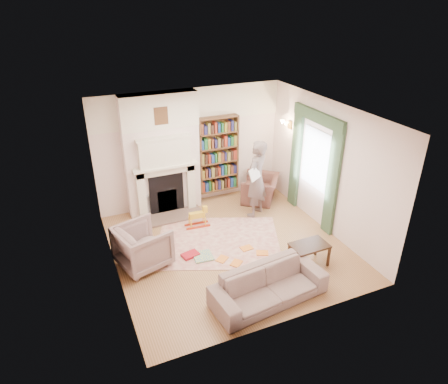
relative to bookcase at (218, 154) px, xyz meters
name	(u,v)px	position (x,y,z in m)	size (l,w,h in m)	color
floor	(229,247)	(-0.65, -2.12, -1.18)	(4.50, 4.50, 0.00)	brown
ceiling	(230,114)	(-0.65, -2.12, 1.62)	(4.50, 4.50, 0.00)	white
wall_back	(191,148)	(-0.65, 0.13, 0.22)	(4.50, 4.50, 0.00)	white
wall_front	(293,248)	(-0.65, -4.37, 0.22)	(4.50, 4.50, 0.00)	white
wall_left	(109,208)	(-2.90, -2.12, 0.22)	(4.50, 4.50, 0.00)	white
wall_right	(327,167)	(1.60, -2.12, 0.22)	(4.50, 4.50, 0.00)	white
fireplace	(162,156)	(-1.40, -0.07, 0.21)	(1.70, 0.58, 2.80)	white
bookcase	(218,154)	(0.00, 0.00, 0.00)	(1.00, 0.24, 1.85)	brown
window	(315,159)	(1.58, -1.72, 0.27)	(0.02, 0.90, 1.30)	silver
curtain_left	(333,182)	(1.55, -2.42, 0.02)	(0.07, 0.32, 2.40)	#2E4831
curtain_right	(296,158)	(1.55, -1.02, 0.02)	(0.07, 0.32, 2.40)	#2E4831
pelmet	(318,117)	(1.54, -1.72, 1.20)	(0.09, 1.70, 0.24)	#2E4831
wall_sconce	(283,126)	(1.38, -0.62, 0.72)	(0.20, 0.24, 0.24)	gold
rug	(218,241)	(-0.77, -1.86, -1.17)	(2.52, 1.94, 0.01)	beige
armchair_reading	(260,189)	(0.91, -0.53, -0.87)	(0.95, 0.83, 0.62)	#4F2C2A
armchair_left	(143,246)	(-2.37, -2.00, -0.76)	(0.88, 0.91, 0.82)	gray
sofa	(269,286)	(-0.67, -3.81, -0.89)	(1.98, 0.78, 0.58)	gray
man_reading	(256,179)	(0.46, -1.13, -0.26)	(0.66, 0.44, 1.82)	#63524F
newspaper	(255,174)	(0.31, -1.33, -0.02)	(0.39, 0.02, 0.27)	white
coffee_table	(309,254)	(0.51, -3.25, -0.95)	(0.70, 0.45, 0.45)	#392513
paraffin_heater	(145,206)	(-1.93, -0.22, -0.90)	(0.24, 0.24, 0.55)	#A0A1A7
rocking_horse	(197,217)	(-0.97, -1.11, -0.93)	(0.55, 0.22, 0.48)	gold
board_game	(203,256)	(-1.27, -2.25, -1.15)	(0.37, 0.37, 0.03)	#D8D04C
game_box_lid	(190,255)	(-1.48, -2.12, -1.14)	(0.33, 0.22, 0.06)	maroon
comic_annuals	(242,256)	(-0.54, -2.53, -1.16)	(1.12, 0.62, 0.02)	red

